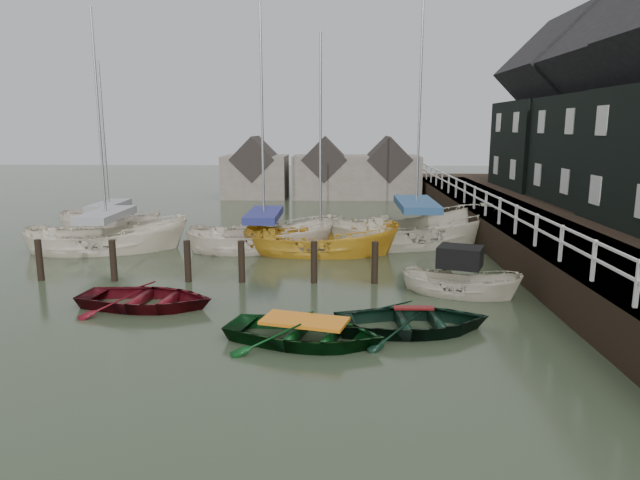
{
  "coord_description": "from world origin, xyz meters",
  "views": [
    {
      "loc": [
        1.98,
        -15.23,
        5.11
      ],
      "look_at": [
        1.39,
        3.23,
        1.4
      ],
      "focal_mm": 32.0,
      "sensor_mm": 36.0,
      "label": 1
    }
  ],
  "objects_px": {
    "rowboat_green": "(305,343)",
    "sailboat_d": "(415,243)",
    "sailboat_a": "(109,249)",
    "sailboat_c": "(320,253)",
    "motorboat": "(460,291)",
    "sailboat_e": "(111,232)",
    "sailboat_b": "(265,248)",
    "rowboat_dkgreen": "(413,331)",
    "rowboat_red": "(147,307)"
  },
  "relations": [
    {
      "from": "rowboat_green",
      "to": "sailboat_d",
      "type": "bearing_deg",
      "value": -4.45
    },
    {
      "from": "sailboat_d",
      "to": "rowboat_green",
      "type": "bearing_deg",
      "value": 141.99
    },
    {
      "from": "sailboat_d",
      "to": "sailboat_e",
      "type": "height_order",
      "value": "sailboat_d"
    },
    {
      "from": "motorboat",
      "to": "sailboat_d",
      "type": "xyz_separation_m",
      "value": [
        -0.37,
        7.54,
        -0.07
      ]
    },
    {
      "from": "rowboat_red",
      "to": "sailboat_d",
      "type": "height_order",
      "value": "sailboat_d"
    },
    {
      "from": "motorboat",
      "to": "sailboat_d",
      "type": "distance_m",
      "value": 7.55
    },
    {
      "from": "rowboat_green",
      "to": "rowboat_dkgreen",
      "type": "bearing_deg",
      "value": -56.83
    },
    {
      "from": "rowboat_red",
      "to": "motorboat",
      "type": "height_order",
      "value": "motorboat"
    },
    {
      "from": "rowboat_dkgreen",
      "to": "sailboat_c",
      "type": "xyz_separation_m",
      "value": [
        -2.63,
        8.87,
        0.01
      ]
    },
    {
      "from": "rowboat_dkgreen",
      "to": "sailboat_b",
      "type": "xyz_separation_m",
      "value": [
        -4.99,
        9.51,
        0.06
      ]
    },
    {
      "from": "sailboat_a",
      "to": "sailboat_d",
      "type": "height_order",
      "value": "sailboat_d"
    },
    {
      "from": "sailboat_c",
      "to": "sailboat_e",
      "type": "height_order",
      "value": "sailboat_c"
    },
    {
      "from": "sailboat_c",
      "to": "sailboat_e",
      "type": "distance_m",
      "value": 11.15
    },
    {
      "from": "motorboat",
      "to": "sailboat_e",
      "type": "xyz_separation_m",
      "value": [
        -14.79,
        9.83,
        -0.06
      ]
    },
    {
      "from": "sailboat_b",
      "to": "sailboat_c",
      "type": "distance_m",
      "value": 2.45
    },
    {
      "from": "rowboat_dkgreen",
      "to": "sailboat_c",
      "type": "height_order",
      "value": "sailboat_c"
    },
    {
      "from": "rowboat_red",
      "to": "sailboat_c",
      "type": "relative_size",
      "value": 0.4
    },
    {
      "from": "sailboat_a",
      "to": "rowboat_green",
      "type": "bearing_deg",
      "value": -152.2
    },
    {
      "from": "rowboat_red",
      "to": "sailboat_e",
      "type": "xyz_separation_m",
      "value": [
        -5.56,
        11.37,
        0.06
      ]
    },
    {
      "from": "sailboat_e",
      "to": "sailboat_a",
      "type": "bearing_deg",
      "value": -142.16
    },
    {
      "from": "motorboat",
      "to": "rowboat_red",
      "type": "bearing_deg",
      "value": 120.58
    },
    {
      "from": "rowboat_green",
      "to": "rowboat_dkgreen",
      "type": "xyz_separation_m",
      "value": [
        2.7,
        0.87,
        0.0
      ]
    },
    {
      "from": "sailboat_b",
      "to": "rowboat_dkgreen",
      "type": "bearing_deg",
      "value": -165.46
    },
    {
      "from": "motorboat",
      "to": "rowboat_dkgreen",
      "type": "bearing_deg",
      "value": 171.49
    },
    {
      "from": "motorboat",
      "to": "sailboat_d",
      "type": "bearing_deg",
      "value": 23.96
    },
    {
      "from": "sailboat_b",
      "to": "sailboat_c",
      "type": "xyz_separation_m",
      "value": [
        2.36,
        -0.64,
        -0.05
      ]
    },
    {
      "from": "rowboat_green",
      "to": "sailboat_a",
      "type": "height_order",
      "value": "sailboat_a"
    },
    {
      "from": "sailboat_b",
      "to": "motorboat",
      "type": "bearing_deg",
      "value": -145.7
    },
    {
      "from": "rowboat_red",
      "to": "rowboat_green",
      "type": "bearing_deg",
      "value": -111.7
    },
    {
      "from": "rowboat_green",
      "to": "rowboat_dkgreen",
      "type": "relative_size",
      "value": 0.98
    },
    {
      "from": "sailboat_c",
      "to": "sailboat_d",
      "type": "height_order",
      "value": "sailboat_d"
    },
    {
      "from": "sailboat_b",
      "to": "sailboat_d",
      "type": "height_order",
      "value": "sailboat_d"
    },
    {
      "from": "motorboat",
      "to": "sailboat_c",
      "type": "height_order",
      "value": "sailboat_c"
    },
    {
      "from": "sailboat_c",
      "to": "sailboat_e",
      "type": "relative_size",
      "value": 1.07
    },
    {
      "from": "sailboat_a",
      "to": "sailboat_c",
      "type": "relative_size",
      "value": 1.11
    },
    {
      "from": "motorboat",
      "to": "rowboat_green",
      "type": "bearing_deg",
      "value": 153.28
    },
    {
      "from": "sailboat_d",
      "to": "sailboat_b",
      "type": "bearing_deg",
      "value": 82.74
    },
    {
      "from": "sailboat_e",
      "to": "motorboat",
      "type": "bearing_deg",
      "value": -106.28
    },
    {
      "from": "motorboat",
      "to": "sailboat_e",
      "type": "height_order",
      "value": "sailboat_e"
    },
    {
      "from": "rowboat_dkgreen",
      "to": "sailboat_a",
      "type": "height_order",
      "value": "sailboat_a"
    },
    {
      "from": "sailboat_d",
      "to": "rowboat_dkgreen",
      "type": "bearing_deg",
      "value": 153.92
    },
    {
      "from": "motorboat",
      "to": "sailboat_d",
      "type": "height_order",
      "value": "sailboat_d"
    },
    {
      "from": "rowboat_dkgreen",
      "to": "sailboat_e",
      "type": "relative_size",
      "value": 0.43
    },
    {
      "from": "sailboat_a",
      "to": "sailboat_e",
      "type": "relative_size",
      "value": 1.19
    },
    {
      "from": "rowboat_red",
      "to": "sailboat_d",
      "type": "xyz_separation_m",
      "value": [
        8.86,
        9.07,
        0.06
      ]
    },
    {
      "from": "motorboat",
      "to": "sailboat_a",
      "type": "distance_m",
      "value": 14.55
    },
    {
      "from": "rowboat_red",
      "to": "rowboat_dkgreen",
      "type": "xyz_separation_m",
      "value": [
        7.39,
        -1.7,
        0.0
      ]
    },
    {
      "from": "sailboat_c",
      "to": "sailboat_b",
      "type": "bearing_deg",
      "value": 78.06
    },
    {
      "from": "rowboat_red",
      "to": "sailboat_a",
      "type": "height_order",
      "value": "sailboat_a"
    },
    {
      "from": "rowboat_green",
      "to": "rowboat_dkgreen",
      "type": "height_order",
      "value": "rowboat_dkgreen"
    }
  ]
}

